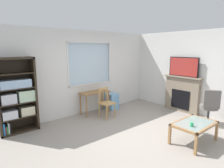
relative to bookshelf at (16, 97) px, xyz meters
name	(u,v)px	position (x,y,z in m)	size (l,w,h in m)	color
ground	(137,137)	(2.07, -2.13, -0.90)	(6.27, 5.74, 0.02)	#9E9389
wall_back_with_window	(82,74)	(2.04, 0.24, 0.39)	(5.27, 0.15, 2.62)	silver
wall_right	(197,73)	(4.77, -2.13, 0.42)	(0.12, 4.94, 2.62)	silver
bookshelf	(16,97)	(0.00, 0.00, 0.00)	(0.90, 0.38, 1.86)	#2D2319
desk_under_window	(95,95)	(2.26, -0.11, -0.29)	(0.95, 0.44, 0.72)	olive
wooden_chair	(106,102)	(2.31, -0.62, -0.42)	(0.45, 0.43, 0.90)	tan
plastic_drawer_unit	(112,101)	(3.00, -0.06, -0.62)	(0.35, 0.40, 0.54)	#72ADDB
fireplace	(182,94)	(4.61, -1.77, -0.30)	(0.26, 1.26, 1.17)	gray
tv	(184,67)	(4.60, -1.77, 0.60)	(0.06, 1.00, 0.62)	black
office_chair	(210,105)	(4.09, -2.90, -0.33)	(0.62, 0.57, 1.00)	slate
coffee_table	(194,126)	(2.81, -3.12, -0.50)	(1.00, 0.64, 0.46)	#8C9E99
sippy_cup	(192,124)	(2.57, -3.18, -0.38)	(0.07, 0.07, 0.09)	#33B770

